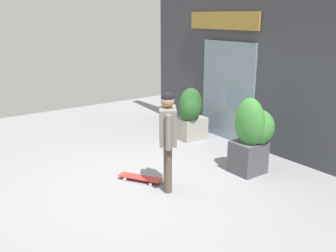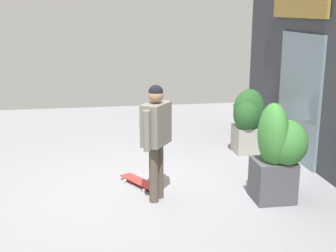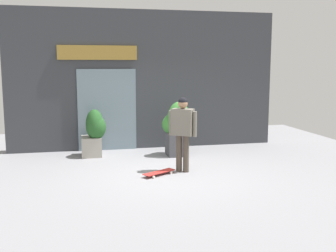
{
  "view_description": "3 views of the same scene",
  "coord_description": "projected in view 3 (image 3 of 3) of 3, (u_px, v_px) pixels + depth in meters",
  "views": [
    {
      "loc": [
        4.98,
        -3.36,
        2.75
      ],
      "look_at": [
        0.08,
        0.18,
        0.99
      ],
      "focal_mm": 40.66,
      "sensor_mm": 36.0,
      "label": 1
    },
    {
      "loc": [
        6.19,
        -0.77,
        2.6
      ],
      "look_at": [
        0.08,
        0.18,
        0.99
      ],
      "focal_mm": 48.13,
      "sensor_mm": 36.0,
      "label": 2
    },
    {
      "loc": [
        -1.81,
        -8.39,
        2.3
      ],
      "look_at": [
        0.08,
        0.18,
        0.99
      ],
      "focal_mm": 43.34,
      "sensor_mm": 36.0,
      "label": 3
    }
  ],
  "objects": [
    {
      "name": "ground_plane",
      "position": [
        166.0,
        172.0,
        8.83
      ],
      "size": [
        12.0,
        12.0,
        0.0
      ],
      "primitive_type": "plane",
      "color": "gray"
    },
    {
      "name": "building_facade",
      "position": [
        143.0,
        81.0,
        11.25
      ],
      "size": [
        7.44,
        0.31,
        3.8
      ],
      "color": "#383A3F",
      "rests_on": "ground_plane"
    },
    {
      "name": "skateboarder",
      "position": [
        183.0,
        127.0,
        8.73
      ],
      "size": [
        0.54,
        0.47,
        1.63
      ],
      "rotation": [
        0.0,
        0.0,
        -2.16
      ],
      "color": "#4C4238",
      "rests_on": "ground_plane"
    },
    {
      "name": "skateboard",
      "position": [
        159.0,
        172.0,
        8.57
      ],
      "size": [
        0.76,
        0.57,
        0.08
      ],
      "rotation": [
        0.0,
        0.0,
        -2.59
      ],
      "color": "red",
      "rests_on": "ground_plane"
    },
    {
      "name": "planter_box_left",
      "position": [
        94.0,
        132.0,
        10.28
      ],
      "size": [
        0.62,
        0.7,
        1.21
      ],
      "color": "gray",
      "rests_on": "ground_plane"
    },
    {
      "name": "planter_box_right",
      "position": [
        177.0,
        127.0,
        10.41
      ],
      "size": [
        0.74,
        0.68,
        1.39
      ],
      "color": "#47474C",
      "rests_on": "ground_plane"
    }
  ]
}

